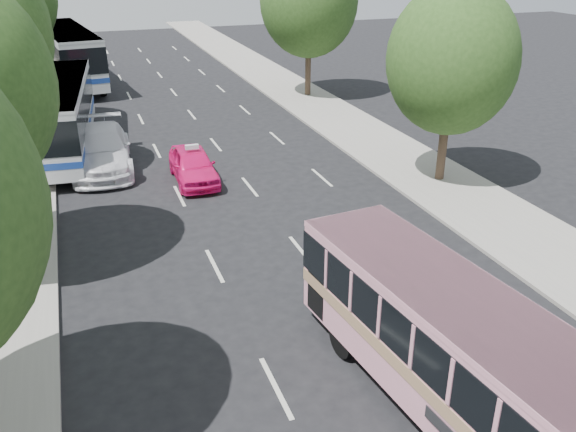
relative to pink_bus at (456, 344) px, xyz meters
name	(u,v)px	position (x,y,z in m)	size (l,w,h in m)	color
ground	(320,323)	(-1.30, 4.00, -1.80)	(120.00, 120.00, 0.00)	black
sidewalk_left	(13,140)	(-9.80, 24.00, -1.72)	(4.00, 90.00, 0.15)	#9E998E
sidewalk_right	(324,111)	(7.20, 24.00, -1.74)	(4.00, 90.00, 0.12)	#9E998E
tree_right_near	(455,55)	(7.48, 11.94, 3.40)	(5.10, 5.10, 7.95)	#38281E
pink_bus	(456,344)	(0.00, 0.00, 0.00)	(3.29, 9.26, 2.89)	pink
pink_taxi	(193,165)	(-2.32, 15.43, -1.09)	(1.67, 4.14, 1.41)	#F51573
white_pickup	(101,149)	(-5.80, 18.27, -0.90)	(2.51, 6.18, 1.79)	white
tour_coach_front	(60,111)	(-7.30, 21.19, 0.22)	(3.49, 11.41, 3.36)	silver
tour_coach_rear	(68,51)	(-6.53, 36.70, 0.48)	(4.34, 12.88, 3.78)	silver
taxi_roof_sign	(192,147)	(-2.32, 15.43, -0.30)	(0.55, 0.18, 0.18)	silver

